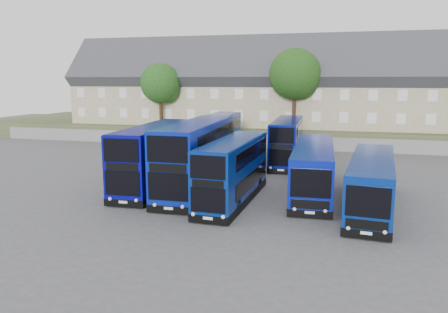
% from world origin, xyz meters
% --- Properties ---
extents(ground, '(120.00, 120.00, 0.00)m').
position_xyz_m(ground, '(0.00, 0.00, 0.00)').
color(ground, '#4A4A4F').
rests_on(ground, ground).
extents(retaining_wall, '(70.00, 0.40, 1.50)m').
position_xyz_m(retaining_wall, '(0.00, 24.00, 0.75)').
color(retaining_wall, slate).
rests_on(retaining_wall, ground).
extents(earth_bank, '(80.00, 20.00, 2.00)m').
position_xyz_m(earth_bank, '(0.00, 34.00, 1.00)').
color(earth_bank, '#3D4929').
rests_on(earth_bank, ground).
extents(terrace_row, '(60.00, 10.40, 11.20)m').
position_xyz_m(terrace_row, '(3.00, 30.00, 6.60)').
color(terrace_row, tan).
rests_on(terrace_row, earth_bank).
extents(dd_front_left, '(3.09, 11.28, 4.44)m').
position_xyz_m(dd_front_left, '(-5.88, 4.20, 2.18)').
color(dd_front_left, '#070789').
rests_on(dd_front_left, ground).
extents(dd_front_mid, '(3.05, 12.10, 4.78)m').
position_xyz_m(dd_front_mid, '(-2.60, 4.10, 2.35)').
color(dd_front_mid, '#081D99').
rests_on(dd_front_mid, ground).
extents(dd_front_right, '(2.72, 10.05, 3.96)m').
position_xyz_m(dd_front_right, '(0.50, 1.89, 1.94)').
color(dd_front_right, navy).
rests_on(dd_front_right, ground).
extents(dd_rear_left, '(2.76, 10.80, 4.26)m').
position_xyz_m(dd_rear_left, '(-4.56, 15.72, 2.09)').
color(dd_rear_left, navy).
rests_on(dd_rear_left, ground).
extents(dd_rear_right, '(2.57, 10.26, 4.05)m').
position_xyz_m(dd_rear_right, '(2.37, 15.57, 1.99)').
color(dd_rear_right, navy).
rests_on(dd_rear_right, ground).
extents(coach_east_a, '(2.93, 12.31, 3.35)m').
position_xyz_m(coach_east_a, '(5.33, 5.43, 1.64)').
color(coach_east_a, '#0818A0').
rests_on(coach_east_a, ground).
extents(coach_east_b, '(3.54, 11.71, 3.15)m').
position_xyz_m(coach_east_b, '(8.94, 2.39, 1.55)').
color(coach_east_b, navy).
rests_on(coach_east_b, ground).
extents(tree_west, '(4.80, 4.80, 7.65)m').
position_xyz_m(tree_west, '(-13.85, 25.10, 7.05)').
color(tree_west, '#382314').
rests_on(tree_west, earth_bank).
extents(tree_mid, '(5.76, 5.76, 9.18)m').
position_xyz_m(tree_mid, '(2.15, 25.60, 8.07)').
color(tree_mid, '#382314').
rests_on(tree_mid, earth_bank).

